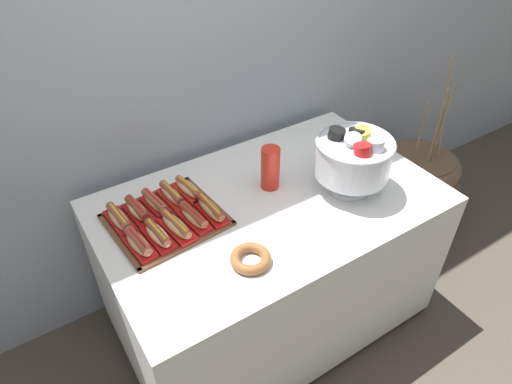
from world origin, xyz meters
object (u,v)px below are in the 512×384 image
Objects in this scene: donut at (251,259)px; hot_dog_4 at (211,210)px; hot_dog_0 at (139,244)px; hot_dog_6 at (137,211)px; hot_dog_1 at (158,235)px; serving_tray at (166,220)px; hot_dog_9 at (188,189)px; hot_dog_2 at (176,226)px; hot_dog_5 at (119,219)px; buffet_table at (269,260)px; punch_bowl at (354,156)px; floor_vase at (412,190)px; hot_dog_3 at (194,217)px; hot_dog_7 at (155,203)px; hot_dog_8 at (172,195)px; cup_stack at (270,168)px.

hot_dog_4 is at bearing 90.79° from donut.
hot_dog_0 is 0.18m from hot_dog_6.
hot_dog_6 is (-0.01, 0.16, 0.00)m from hot_dog_1.
hot_dog_9 reaches higher than serving_tray.
hot_dog_1 is 0.35m from donut.
hot_dog_2 is at bearing -85.27° from serving_tray.
serving_tray is 0.17m from hot_dog_0.
hot_dog_4 is 1.03× the size of hot_dog_9.
hot_dog_5 is 1.12× the size of hot_dog_6.
buffet_table is 0.65m from hot_dog_6.
hot_dog_0 is 0.89m from punch_bowl.
serving_tray is at bearing 52.46° from hot_dog_1.
punch_bowl is (-0.81, -0.24, 0.68)m from floor_vase.
hot_dog_5 is at bearing 178.30° from floor_vase.
hot_dog_4 is at bearing -31.52° from hot_dog_6.
punch_bowl is at bearing -12.86° from hot_dog_3.
buffet_table is 0.67m from hot_dog_0.
buffet_table is at bearing -5.60° from hot_dog_3.
hot_dog_7 is (0.07, 0.01, -0.00)m from hot_dog_6.
floor_vase is 1.49m from hot_dog_4.
hot_dog_2 is at bearing -60.83° from hot_dog_6.
hot_dog_8 is (-0.34, 0.20, 0.39)m from buffet_table.
hot_dog_2 reaches higher than serving_tray.
hot_dog_4 is 0.31m from cup_stack.
hot_dog_1 reaches higher than hot_dog_9.
hot_dog_3 is at bearing 4.73° from hot_dog_1.
hot_dog_8 reaches higher than buffet_table.
hot_dog_9 is at bearing 4.73° from hot_dog_5.
buffet_table is 8.49× the size of hot_dog_6.
hot_dog_6 is at bearing 119.17° from hot_dog_2.
donut is (0.32, -0.42, -0.02)m from hot_dog_5.
hot_dog_6 is 0.92× the size of hot_dog_9.
hot_dog_6 reaches higher than hot_dog_7.
hot_dog_4 is at bearing -173.02° from cup_stack.
hot_dog_1 is at bearing -60.83° from hot_dog_5.
hot_dog_8 is (0.15, 0.01, 0.00)m from hot_dog_6.
floor_vase is 5.59× the size of cup_stack.
hot_dog_1 is 0.08m from hot_dog_2.
serving_tray is 2.47× the size of hot_dog_9.
hot_dog_2 is at bearing 119.60° from donut.
punch_bowl is at bearing -35.23° from cup_stack.
hot_dog_1 is (-0.47, 0.02, 0.39)m from buffet_table.
hot_dog_6 is at bearing 137.00° from hot_dog_3.
punch_bowl is (0.72, -0.14, 0.13)m from hot_dog_2.
buffet_table is at bearing -8.64° from hot_dog_4.
hot_dog_2 is 1.12× the size of hot_dog_3.
donut is at bearing -87.76° from hot_dog_9.
hot_dog_2 is 1.04× the size of hot_dog_5.
hot_dog_0 is 0.93× the size of hot_dog_5.
serving_tray is 0.09m from hot_dog_7.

